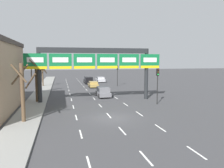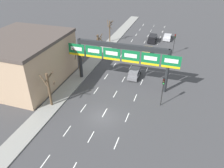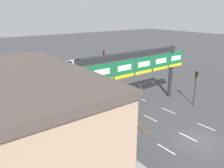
% 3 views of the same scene
% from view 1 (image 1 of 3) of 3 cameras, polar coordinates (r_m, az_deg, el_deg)
% --- Properties ---
extents(ground_plane, '(220.00, 220.00, 0.00)m').
position_cam_1_polar(ground_plane, '(21.60, -0.26, -8.89)').
color(ground_plane, '#3D3D3F').
extents(sidewalk_left, '(2.80, 110.00, 0.15)m').
position_cam_1_polar(sidewalk_left, '(21.33, -22.00, -9.34)').
color(sidewalk_left, gray).
rests_on(sidewalk_left, ground_plane).
extents(lane_dashes, '(6.72, 67.00, 0.01)m').
position_cam_1_polar(lane_dashes, '(34.61, -5.29, -3.14)').
color(lane_dashes, white).
rests_on(lane_dashes, ground_plane).
extents(sign_gantry, '(18.46, 0.70, 7.29)m').
position_cam_1_polar(sign_gantry, '(29.91, -4.26, 6.14)').
color(sign_gantry, '#232628').
rests_on(sign_gantry, ground_plane).
extents(car_gold, '(1.80, 3.99, 1.25)m').
position_cam_1_polar(car_gold, '(45.54, -4.95, -0.02)').
color(car_gold, '#A88947').
rests_on(car_gold, ground_plane).
extents(suv_grey, '(1.81, 4.00, 1.51)m').
position_cam_1_polar(suv_grey, '(33.72, -2.33, -1.92)').
color(suv_grey, slate).
rests_on(suv_grey, ground_plane).
extents(car_silver, '(1.88, 4.41, 1.32)m').
position_cam_1_polar(car_silver, '(56.20, -3.06, 1.22)').
color(car_silver, '#B7B7BC').
rests_on(car_silver, ground_plane).
extents(suv_black, '(1.95, 4.74, 1.63)m').
position_cam_1_polar(suv_black, '(52.95, -6.19, 1.10)').
color(suv_black, black).
rests_on(suv_black, ground_plane).
extents(traffic_light_near_gantry, '(0.30, 0.35, 4.48)m').
position_cam_1_polar(traffic_light_near_gantry, '(47.63, 1.43, 3.33)').
color(traffic_light_near_gantry, black).
rests_on(traffic_light_near_gantry, ground_plane).
extents(traffic_light_mid_block, '(0.30, 0.35, 4.59)m').
position_cam_1_polar(traffic_light_mid_block, '(28.31, 11.84, 1.33)').
color(traffic_light_mid_block, black).
rests_on(traffic_light_mid_block, ground_plane).
extents(tree_bare_closest, '(2.26, 2.06, 5.22)m').
position_cam_1_polar(tree_bare_closest, '(20.96, -22.30, -1.32)').
color(tree_bare_closest, brown).
rests_on(tree_bare_closest, sidewalk_left).
extents(tree_bare_second, '(1.71, 1.62, 5.95)m').
position_cam_1_polar(tree_bare_second, '(30.24, -19.11, 1.30)').
color(tree_bare_second, brown).
rests_on(tree_bare_second, sidewalk_left).
extents(tree_bare_third, '(1.76, 2.09, 4.75)m').
position_cam_1_polar(tree_bare_third, '(40.25, -18.08, 1.87)').
color(tree_bare_third, brown).
rests_on(tree_bare_third, sidewalk_left).
extents(tree_bare_furthest, '(1.58, 1.66, 5.40)m').
position_cam_1_polar(tree_bare_furthest, '(48.95, -17.67, 3.05)').
color(tree_bare_furthest, brown).
rests_on(tree_bare_furthest, sidewalk_left).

